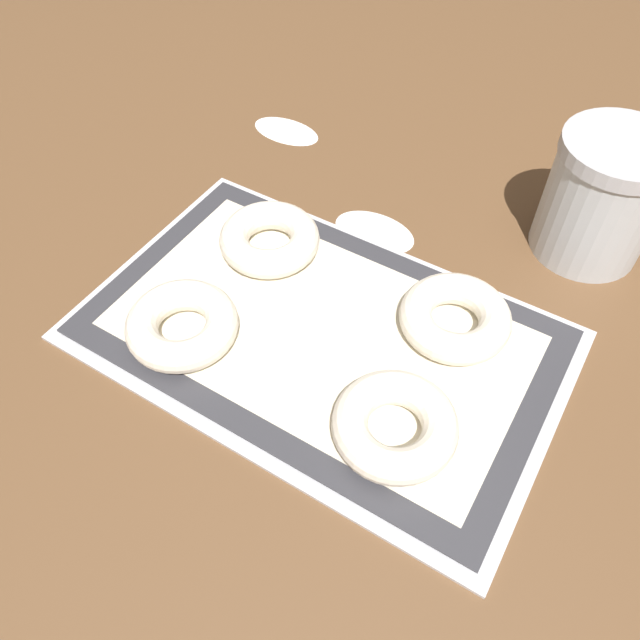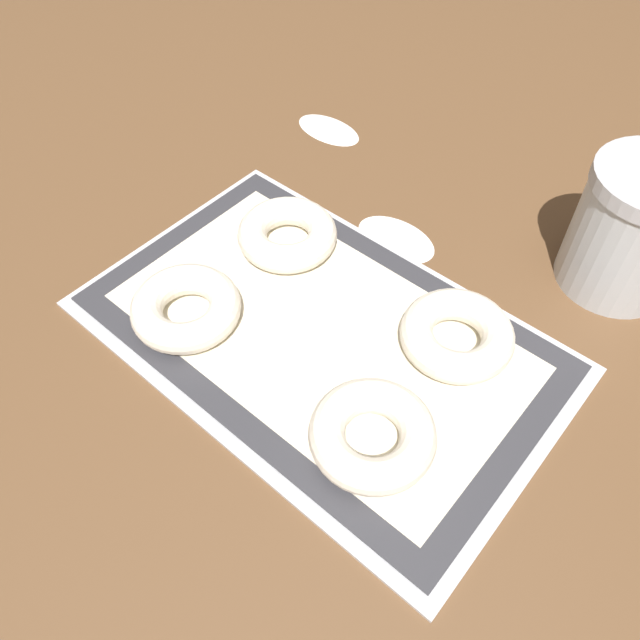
{
  "view_description": "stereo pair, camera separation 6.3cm",
  "coord_description": "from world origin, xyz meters",
  "px_view_note": "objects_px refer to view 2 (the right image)",
  "views": [
    {
      "loc": [
        0.2,
        -0.34,
        0.5
      ],
      "look_at": [
        -0.01,
        -0.01,
        0.03
      ],
      "focal_mm": 35.0,
      "sensor_mm": 36.0,
      "label": 1
    },
    {
      "loc": [
        0.25,
        -0.31,
        0.5
      ],
      "look_at": [
        -0.01,
        -0.01,
        0.03
      ],
      "focal_mm": 35.0,
      "sensor_mm": 36.0,
      "label": 2
    }
  ],
  "objects_px": {
    "bagel_front_right": "(372,434)",
    "bagel_back_right": "(457,335)",
    "bagel_front_left": "(186,308)",
    "flour_canister": "(634,230)",
    "baking_tray": "(320,335)",
    "bagel_back_left": "(287,234)"
  },
  "relations": [
    {
      "from": "baking_tray",
      "to": "bagel_front_right",
      "type": "relative_size",
      "value": 4.31
    },
    {
      "from": "bagel_front_right",
      "to": "bagel_back_left",
      "type": "xyz_separation_m",
      "value": [
        -0.22,
        0.14,
        0.0
      ]
    },
    {
      "from": "bagel_back_right",
      "to": "bagel_front_left",
      "type": "bearing_deg",
      "value": -146.52
    },
    {
      "from": "bagel_back_left",
      "to": "bagel_front_right",
      "type": "bearing_deg",
      "value": -31.17
    },
    {
      "from": "bagel_front_right",
      "to": "bagel_back_right",
      "type": "bearing_deg",
      "value": 91.87
    },
    {
      "from": "bagel_back_left",
      "to": "flour_canister",
      "type": "bearing_deg",
      "value": 34.36
    },
    {
      "from": "bagel_front_right",
      "to": "bagel_back_left",
      "type": "bearing_deg",
      "value": 148.83
    },
    {
      "from": "bagel_back_right",
      "to": "bagel_front_right",
      "type": "bearing_deg",
      "value": -88.13
    },
    {
      "from": "baking_tray",
      "to": "bagel_back_right",
      "type": "xyz_separation_m",
      "value": [
        0.11,
        0.07,
        0.02
      ]
    },
    {
      "from": "baking_tray",
      "to": "bagel_front_left",
      "type": "xyz_separation_m",
      "value": [
        -0.11,
        -0.08,
        0.02
      ]
    },
    {
      "from": "baking_tray",
      "to": "flour_canister",
      "type": "distance_m",
      "value": 0.34
    },
    {
      "from": "bagel_back_left",
      "to": "flour_canister",
      "type": "relative_size",
      "value": 0.79
    },
    {
      "from": "bagel_front_left",
      "to": "bagel_back_right",
      "type": "bearing_deg",
      "value": 33.48
    },
    {
      "from": "bagel_front_left",
      "to": "flour_canister",
      "type": "bearing_deg",
      "value": 49.24
    },
    {
      "from": "flour_canister",
      "to": "bagel_back_left",
      "type": "bearing_deg",
      "value": -145.64
    },
    {
      "from": "flour_canister",
      "to": "bagel_front_left",
      "type": "bearing_deg",
      "value": -130.76
    },
    {
      "from": "bagel_back_left",
      "to": "flour_canister",
      "type": "height_order",
      "value": "flour_canister"
    },
    {
      "from": "bagel_front_left",
      "to": "flour_canister",
      "type": "xyz_separation_m",
      "value": [
        0.3,
        0.35,
        0.04
      ]
    },
    {
      "from": "baking_tray",
      "to": "flour_canister",
      "type": "xyz_separation_m",
      "value": [
        0.19,
        0.27,
        0.07
      ]
    },
    {
      "from": "bagel_front_left",
      "to": "bagel_back_left",
      "type": "height_order",
      "value": "same"
    },
    {
      "from": "bagel_back_left",
      "to": "baking_tray",
      "type": "bearing_deg",
      "value": -32.77
    },
    {
      "from": "bagel_back_left",
      "to": "bagel_back_right",
      "type": "relative_size",
      "value": 1.0
    }
  ]
}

